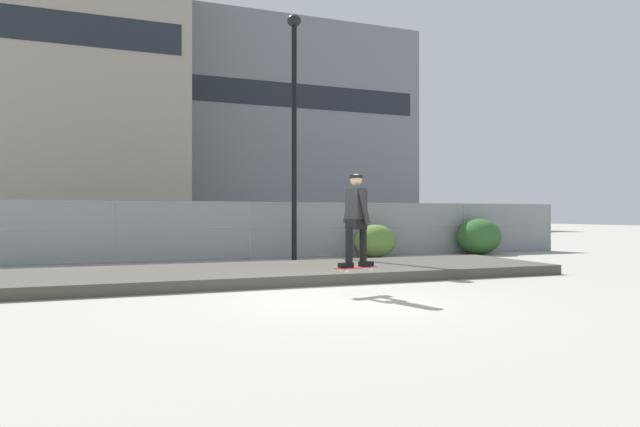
% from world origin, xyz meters
% --- Properties ---
extents(ground_plane, '(120.00, 120.00, 0.00)m').
position_xyz_m(ground_plane, '(0.00, 0.00, 0.00)').
color(ground_plane, '#9E998E').
extents(gravel_berm, '(12.52, 3.31, 0.23)m').
position_xyz_m(gravel_berm, '(0.00, 3.18, 0.11)').
color(gravel_berm, '#4C473F').
rests_on(gravel_berm, ground_plane).
extents(skateboard, '(0.82, 0.37, 0.07)m').
position_xyz_m(skateboard, '(0.41, 0.31, 0.48)').
color(skateboard, '#B22D2D').
extents(skater, '(0.72, 0.62, 1.66)m').
position_xyz_m(skater, '(0.41, 0.31, 1.43)').
color(skater, black).
rests_on(skater, skateboard).
extents(chain_fence, '(24.13, 0.06, 1.85)m').
position_xyz_m(chain_fence, '(-0.00, 7.90, 0.93)').
color(chain_fence, gray).
rests_on(chain_fence, ground_plane).
extents(street_lamp, '(0.44, 0.44, 7.58)m').
position_xyz_m(street_lamp, '(1.18, 6.92, 4.65)').
color(street_lamp, black).
rests_on(street_lamp, ground_plane).
extents(parked_car_near, '(4.50, 2.14, 1.66)m').
position_xyz_m(parked_car_near, '(-2.91, 10.58, 0.84)').
color(parked_car_near, maroon).
rests_on(parked_car_near, ground_plane).
extents(parked_car_mid, '(4.52, 2.19, 1.66)m').
position_xyz_m(parked_car_mid, '(3.82, 10.53, 0.84)').
color(parked_car_mid, '#566B4C').
rests_on(parked_car_mid, ground_plane).
extents(library_building, '(20.79, 12.77, 25.03)m').
position_xyz_m(library_building, '(-9.98, 40.30, 12.51)').
color(library_building, '#9E9384').
rests_on(library_building, ground_plane).
extents(office_block, '(28.91, 14.20, 22.08)m').
position_xyz_m(office_block, '(11.40, 48.64, 11.04)').
color(office_block, slate).
rests_on(office_block, ground_plane).
extents(shrub_left, '(1.43, 1.17, 1.10)m').
position_xyz_m(shrub_left, '(4.12, 7.34, 0.55)').
color(shrub_left, '#567A33').
rests_on(shrub_left, ground_plane).
extents(shrub_center, '(1.66, 1.36, 1.28)m').
position_xyz_m(shrub_center, '(8.30, 7.39, 0.64)').
color(shrub_center, '#2D5B28').
rests_on(shrub_center, ground_plane).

